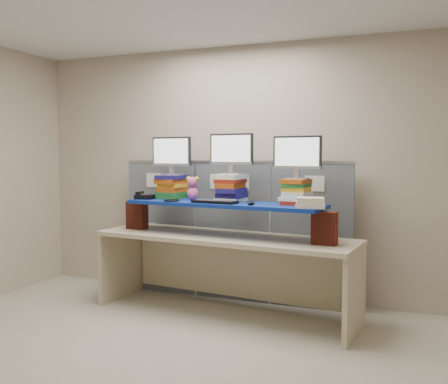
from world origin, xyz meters
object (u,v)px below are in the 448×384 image
at_px(desk, 224,251).
at_px(monitor_left, 172,153).
at_px(desk_phone, 144,196).
at_px(blue_board, 224,204).
at_px(monitor_right, 297,155).
at_px(monitor_center, 231,151).
at_px(keyboard, 215,202).

height_order(desk, monitor_left, monitor_left).
relative_size(desk, desk_phone, 12.74).
distance_m(blue_board, desk_phone, 0.92).
distance_m(monitor_right, desk_phone, 1.69).
relative_size(desk, monitor_right, 5.78).
relative_size(blue_board, monitor_left, 4.28).
relative_size(monitor_center, desk_phone, 2.20).
distance_m(blue_board, monitor_center, 0.53).
height_order(desk, monitor_right, monitor_right).
distance_m(monitor_left, monitor_right, 1.40).
bearing_deg(monitor_left, monitor_center, -0.00).
bearing_deg(monitor_left, blue_board, -9.73).
height_order(monitor_center, keyboard, monitor_center).
height_order(blue_board, monitor_right, monitor_right).
distance_m(keyboard, desk_phone, 0.88).
distance_m(desk, desk_phone, 1.05).
bearing_deg(desk_phone, desk, -13.08).
bearing_deg(monitor_left, desk_phone, -138.91).
distance_m(desk, monitor_right, 1.19).
bearing_deg(keyboard, blue_board, 76.03).
relative_size(blue_board, monitor_center, 4.28).
bearing_deg(keyboard, desk_phone, 176.04).
bearing_deg(desk_phone, blue_board, -13.08).
relative_size(monitor_right, desk_phone, 2.20).
relative_size(monitor_left, monitor_right, 1.00).
bearing_deg(monitor_right, desk_phone, -173.20).
bearing_deg(monitor_right, monitor_center, -180.00).
xyz_separation_m(blue_board, desk_phone, (-0.91, 0.03, 0.05)).
height_order(keyboard, desk_phone, desk_phone).
xyz_separation_m(monitor_left, monitor_center, (0.71, -0.08, 0.02)).
distance_m(blue_board, keyboard, 0.14).
relative_size(monitor_center, keyboard, 1.01).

